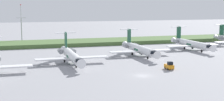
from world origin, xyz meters
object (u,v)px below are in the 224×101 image
at_px(regional_jet_fifth, 191,43).
at_px(antenna_mast, 21,27).
at_px(baggage_tug, 169,66).
at_px(regional_jet_fourth, 139,49).
at_px(regional_jet_third, 71,55).

bearing_deg(regional_jet_fifth, antenna_mast, 146.32).
distance_m(regional_jet_fifth, baggage_tug, 44.36).
bearing_deg(antenna_mast, regional_jet_fourth, -52.86).
bearing_deg(antenna_mast, regional_jet_fifth, -33.68).
height_order(regional_jet_third, regional_jet_fifth, same).
xyz_separation_m(regional_jet_fourth, baggage_tug, (-1.29, -26.29, -1.53)).
height_order(regional_jet_fifth, antenna_mast, antenna_mast).
bearing_deg(regional_jet_third, regional_jet_fifth, 17.04).
bearing_deg(regional_jet_fourth, regional_jet_third, -163.28).
height_order(regional_jet_fourth, regional_jet_fifth, same).
xyz_separation_m(regional_jet_third, regional_jet_fourth, (26.28, 7.90, 0.00)).
xyz_separation_m(regional_jet_fifth, antenna_mast, (-66.11, 44.05, 5.30)).
relative_size(regional_jet_fourth, baggage_tug, 9.69).
distance_m(regional_jet_third, regional_jet_fifth, 55.18).
bearing_deg(regional_jet_fifth, regional_jet_fourth, -162.65).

